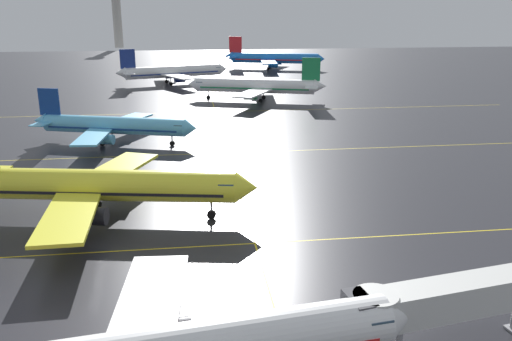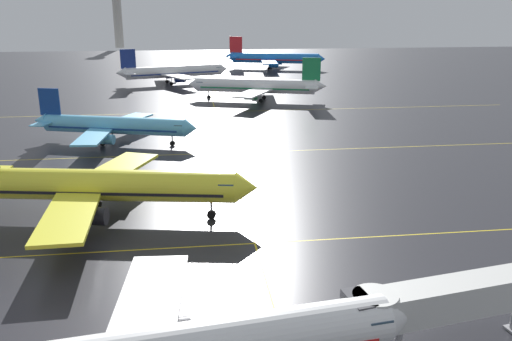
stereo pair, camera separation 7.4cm
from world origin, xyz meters
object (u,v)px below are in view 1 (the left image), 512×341
at_px(airliner_far_right_stand, 173,72).
at_px(control_tower, 116,9).
at_px(airliner_third_row, 112,125).
at_px(airliner_second_row, 99,185).
at_px(airliner_far_left_stand, 257,86).
at_px(jet_bridge, 437,301).
at_px(airliner_distant_taxiway, 273,58).

relative_size(airliner_far_right_stand, control_tower, 0.96).
bearing_deg(airliner_third_row, airliner_far_right_stand, 82.76).
xyz_separation_m(airliner_second_row, airliner_far_left_stand, (30.47, 80.89, -0.06)).
distance_m(airliner_second_row, airliner_far_left_stand, 86.43).
height_order(airliner_second_row, control_tower, control_tower).
bearing_deg(airliner_second_row, airliner_far_right_stand, 86.59).
bearing_deg(jet_bridge, airliner_far_right_stand, 98.72).
bearing_deg(control_tower, jet_bridge, -79.36).
bearing_deg(control_tower, airliner_third_row, -84.00).
distance_m(airliner_second_row, control_tower, 278.22).
relative_size(airliner_distant_taxiway, jet_bridge, 2.27).
height_order(airliner_far_right_stand, airliner_distant_taxiway, airliner_distant_taxiway).
bearing_deg(airliner_far_left_stand, airliner_second_row, -110.64).
bearing_deg(airliner_third_row, airliner_distant_taxiway, 66.72).
relative_size(airliner_third_row, jet_bridge, 1.82).
distance_m(airliner_second_row, airliner_third_row, 38.09).
xyz_separation_m(airliner_far_right_stand, airliner_distant_taxiway, (39.99, 37.38, 0.32)).
height_order(airliner_third_row, airliner_far_right_stand, airliner_far_right_stand).
height_order(airliner_far_right_stand, jet_bridge, airliner_far_right_stand).
bearing_deg(jet_bridge, airliner_third_row, 115.34).
xyz_separation_m(jet_bridge, control_tower, (-57.75, 307.27, 18.51)).
relative_size(jet_bridge, control_tower, 0.46).
distance_m(airliner_far_left_stand, airliner_far_right_stand, 42.92).
xyz_separation_m(airliner_distant_taxiway, jet_bridge, (-17.31, -185.26, -0.33)).
xyz_separation_m(airliner_second_row, airliner_distant_taxiway, (46.94, 154.17, 0.22)).
xyz_separation_m(airliner_second_row, jet_bridge, (29.63, -31.08, -0.11)).
relative_size(airliner_second_row, airliner_third_row, 1.21).
bearing_deg(airliner_far_right_stand, airliner_second_row, -93.41).
bearing_deg(airliner_distant_taxiway, airliner_far_right_stand, -136.93).
bearing_deg(airliner_far_left_stand, control_tower, 106.70).
height_order(airliner_third_row, control_tower, control_tower).
relative_size(airliner_second_row, airliner_distant_taxiway, 0.97).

